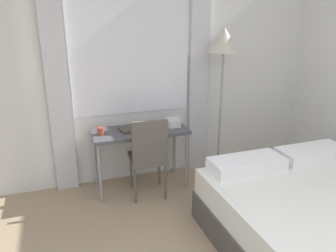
{
  "coord_description": "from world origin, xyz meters",
  "views": [
    {
      "loc": [
        -1.08,
        -0.9,
        1.97
      ],
      "look_at": [
        -0.01,
        2.15,
        0.87
      ],
      "focal_mm": 35.0,
      "sensor_mm": 36.0,
      "label": 1
    }
  ],
  "objects_px": {
    "standing_lamp": "(223,53)",
    "mug": "(101,131)",
    "desk": "(140,136)",
    "bed": "(336,231)",
    "telephone": "(173,122)",
    "desk_chair": "(148,154)",
    "book": "(130,129)"
  },
  "relations": [
    {
      "from": "standing_lamp",
      "to": "telephone",
      "type": "xyz_separation_m",
      "value": [
        -0.59,
        0.05,
        -0.79
      ]
    },
    {
      "from": "bed",
      "to": "standing_lamp",
      "type": "xyz_separation_m",
      "value": [
        -0.2,
        1.7,
        1.28
      ]
    },
    {
      "from": "desk",
      "to": "mug",
      "type": "height_order",
      "value": "mug"
    },
    {
      "from": "telephone",
      "to": "mug",
      "type": "height_order",
      "value": "telephone"
    },
    {
      "from": "standing_lamp",
      "to": "desk_chair",
      "type": "bearing_deg",
      "value": -167.75
    },
    {
      "from": "standing_lamp",
      "to": "mug",
      "type": "xyz_separation_m",
      "value": [
        -1.44,
        0.04,
        -0.8
      ]
    },
    {
      "from": "desk_chair",
      "to": "book",
      "type": "xyz_separation_m",
      "value": [
        -0.13,
        0.29,
        0.21
      ]
    },
    {
      "from": "bed",
      "to": "telephone",
      "type": "bearing_deg",
      "value": 114.54
    },
    {
      "from": "desk_chair",
      "to": "desk",
      "type": "bearing_deg",
      "value": 100.64
    },
    {
      "from": "standing_lamp",
      "to": "mug",
      "type": "relative_size",
      "value": 22.68
    },
    {
      "from": "bed",
      "to": "mug",
      "type": "distance_m",
      "value": 2.45
    },
    {
      "from": "bed",
      "to": "telephone",
      "type": "relative_size",
      "value": 12.06
    },
    {
      "from": "desk_chair",
      "to": "telephone",
      "type": "relative_size",
      "value": 5.69
    },
    {
      "from": "book",
      "to": "bed",
      "type": "bearing_deg",
      "value": -53.66
    },
    {
      "from": "desk",
      "to": "standing_lamp",
      "type": "bearing_deg",
      "value": -3.17
    },
    {
      "from": "desk",
      "to": "telephone",
      "type": "xyz_separation_m",
      "value": [
        0.41,
        -0.01,
        0.12
      ]
    },
    {
      "from": "desk",
      "to": "book",
      "type": "xyz_separation_m",
      "value": [
        -0.11,
        0.03,
        0.09
      ]
    },
    {
      "from": "desk",
      "to": "book",
      "type": "distance_m",
      "value": 0.14
    },
    {
      "from": "desk_chair",
      "to": "bed",
      "type": "relative_size",
      "value": 0.47
    },
    {
      "from": "desk",
      "to": "mug",
      "type": "relative_size",
      "value": 13.39
    },
    {
      "from": "desk",
      "to": "telephone",
      "type": "relative_size",
      "value": 6.58
    },
    {
      "from": "telephone",
      "to": "book",
      "type": "bearing_deg",
      "value": 176.04
    },
    {
      "from": "bed",
      "to": "standing_lamp",
      "type": "distance_m",
      "value": 2.14
    },
    {
      "from": "desk",
      "to": "book",
      "type": "relative_size",
      "value": 4.21
    },
    {
      "from": "desk",
      "to": "desk_chair",
      "type": "distance_m",
      "value": 0.3
    },
    {
      "from": "desk_chair",
      "to": "bed",
      "type": "bearing_deg",
      "value": -46.07
    },
    {
      "from": "bed",
      "to": "book",
      "type": "height_order",
      "value": "book"
    },
    {
      "from": "telephone",
      "to": "mug",
      "type": "xyz_separation_m",
      "value": [
        -0.85,
        -0.0,
        -0.01
      ]
    },
    {
      "from": "telephone",
      "to": "book",
      "type": "relative_size",
      "value": 0.64
    },
    {
      "from": "desk",
      "to": "telephone",
      "type": "height_order",
      "value": "telephone"
    },
    {
      "from": "standing_lamp",
      "to": "mug",
      "type": "bearing_deg",
      "value": 178.32
    },
    {
      "from": "desk_chair",
      "to": "bed",
      "type": "height_order",
      "value": "desk_chair"
    }
  ]
}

